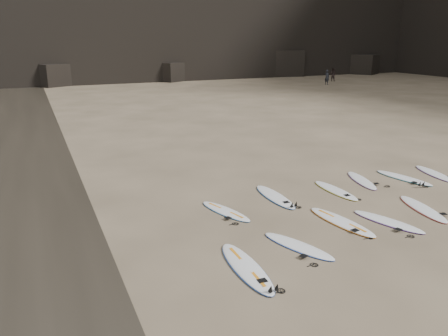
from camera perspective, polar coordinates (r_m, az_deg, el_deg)
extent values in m
plane|color=#897559|center=(13.84, 16.51, -7.13)|extent=(240.00, 240.00, 0.00)
cube|color=black|center=(57.09, -7.22, 12.37)|extent=(4.23, 4.46, 2.33)
cube|color=black|center=(64.91, 7.40, 13.45)|extent=(5.95, 5.19, 3.59)
cube|color=black|center=(70.97, 17.51, 12.82)|extent=(5.31, 5.56, 2.88)
cube|color=black|center=(54.71, -21.66, 11.25)|extent=(4.49, 4.76, 2.49)
ellipsoid|color=white|center=(10.95, 2.94, -12.79)|extent=(0.75, 2.73, 0.10)
ellipsoid|color=white|center=(12.12, 9.66, -9.98)|extent=(1.31, 2.31, 0.08)
ellipsoid|color=white|center=(13.86, 15.08, -6.76)|extent=(0.95, 2.67, 0.09)
ellipsoid|color=white|center=(14.32, 20.62, -6.54)|extent=(1.24, 2.38, 0.08)
ellipsoid|color=white|center=(15.79, 24.52, -4.82)|extent=(1.15, 2.50, 0.09)
ellipsoid|color=white|center=(14.17, 0.20, -5.64)|extent=(1.17, 2.29, 0.08)
ellipsoid|color=white|center=(15.51, 6.66, -3.71)|extent=(0.69, 2.58, 0.09)
ellipsoid|color=white|center=(16.54, 14.35, -2.83)|extent=(0.60, 2.36, 0.08)
ellipsoid|color=white|center=(17.97, 17.53, -1.53)|extent=(1.17, 2.36, 0.08)
ellipsoid|color=white|center=(18.84, 22.40, -1.18)|extent=(1.07, 2.52, 0.09)
ellipsoid|color=white|center=(19.94, 25.80, -0.65)|extent=(1.08, 2.44, 0.09)
imported|color=black|center=(53.78, 13.30, 11.47)|extent=(0.56, 0.71, 1.72)
imported|color=black|center=(58.07, 14.05, 11.74)|extent=(0.94, 1.00, 1.63)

